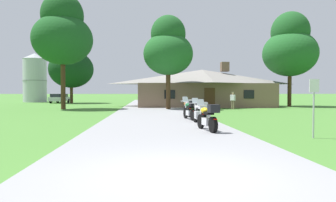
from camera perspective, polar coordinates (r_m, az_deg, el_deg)
name	(u,v)px	position (r m, az deg, el deg)	size (l,w,h in m)	color
ground_plane	(155,112)	(26.00, -2.47, -2.01)	(500.00, 500.00, 0.00)	#42752D
asphalt_driveway	(155,113)	(24.00, -2.36, -2.24)	(6.40, 80.00, 0.06)	gray
motorcycle_yellow_nearest_to_camera	(208,118)	(12.75, 7.44, -3.07)	(0.80, 2.07, 1.30)	black
motorcycle_white_second_in_row	(200,113)	(15.43, 5.98, -2.28)	(0.83, 2.08, 1.30)	black
motorcycle_green_third_in_row	(190,110)	(17.90, 4.10, -1.70)	(0.79, 2.07, 1.30)	black
motorcycle_orange_farthest_in_row	(188,108)	(20.33, 3.67, -1.29)	(0.66, 2.08, 1.30)	black
stone_lodge	(202,87)	(36.17, 6.40, 2.52)	(15.70, 9.08, 5.19)	brown
bystander_white_shirt_near_lodge	(233,99)	(30.29, 11.96, 0.28)	(0.43, 0.41, 1.69)	#75664C
metal_signpost_roadside	(314,101)	(12.21, 25.51, 0.01)	(0.36, 0.06, 2.14)	#9EA0A5
tree_left_far	(71,64)	(48.00, -17.57, 6.59)	(6.50, 6.50, 10.11)	#422D19
tree_right_of_lodge	(290,47)	(38.43, 21.76, 9.29)	(6.17, 6.17, 10.89)	#422D19
tree_by_lodge_front	(168,48)	(29.58, 0.04, 9.80)	(4.74, 4.74, 8.97)	#422D19
tree_left_near	(63,32)	(31.79, -19.03, 11.97)	(5.72, 5.72, 11.17)	#422D19
metal_silo_distant	(35,78)	(55.66, -23.54, 4.00)	(3.83, 3.83, 8.10)	#B2B7BC
parked_silver_suv_far_left	(60,98)	(49.50, -19.53, 0.55)	(2.16, 4.72, 1.40)	#ADAFB7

